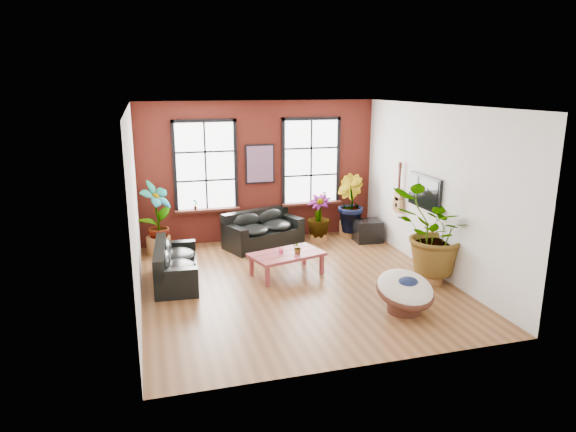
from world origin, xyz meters
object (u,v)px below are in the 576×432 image
object	(u,v)px
sofa_back	(262,230)
coffee_table	(287,256)
papasan_chair	(405,291)
sofa_left	(174,265)

from	to	relation	value
sofa_back	coffee_table	xyz separation A→B (m)	(0.04, -2.09, 0.03)
coffee_table	papasan_chair	size ratio (longest dim) A/B	1.44
sofa_back	coffee_table	size ratio (longest dim) A/B	1.25
sofa_back	sofa_left	distance (m)	2.91
sofa_back	sofa_left	xyz separation A→B (m)	(-2.25, -1.84, -0.04)
sofa_left	sofa_back	bearing A→B (deg)	-46.61
sofa_left	papasan_chair	distance (m)	4.57
sofa_back	papasan_chair	xyz separation A→B (m)	(1.54, -4.40, 0.01)
sofa_left	papasan_chair	world-z (taller)	sofa_left
sofa_left	papasan_chair	size ratio (longest dim) A/B	1.74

